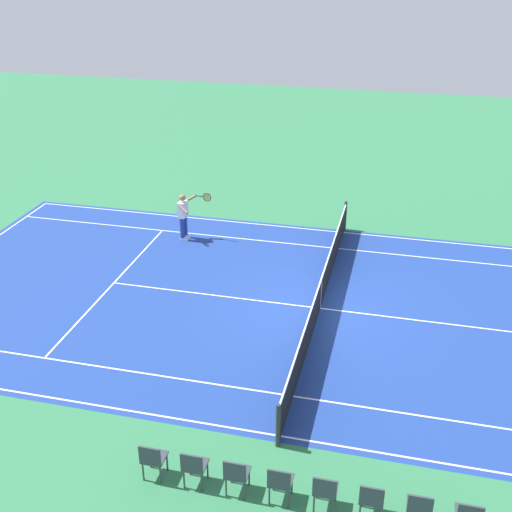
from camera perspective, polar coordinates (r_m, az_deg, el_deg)
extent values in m
plane|color=#2D7247|center=(18.93, 5.58, -4.55)|extent=(60.00, 60.00, 0.00)
cube|color=navy|center=(18.93, 5.58, -4.55)|extent=(24.20, 11.40, 0.00)
cube|color=white|center=(23.80, 7.61, 2.05)|extent=(23.80, 0.05, 0.01)
cube|color=white|center=(14.51, 2.15, -15.39)|extent=(23.80, 0.05, 0.01)
cube|color=white|center=(22.54, 7.18, 0.65)|extent=(23.80, 0.05, 0.01)
cube|color=white|center=(15.56, 3.22, -12.08)|extent=(23.80, 0.05, 0.01)
cube|color=white|center=(20.64, -12.26, -2.30)|extent=(0.05, 8.22, 0.01)
cube|color=white|center=(18.93, 5.58, -4.54)|extent=(12.80, 0.05, 0.01)
cylinder|color=#2D2D33|center=(23.86, 7.77, 3.51)|extent=(0.10, 0.10, 1.08)
cylinder|color=#2D2D33|center=(13.94, 1.92, -14.53)|extent=(0.10, 0.10, 1.08)
cube|color=black|center=(18.71, 5.64, -3.39)|extent=(0.02, 11.60, 0.88)
cube|color=white|center=(18.46, 5.71, -2.02)|extent=(0.04, 11.60, 0.06)
cube|color=white|center=(18.71, 5.64, -3.39)|extent=(0.04, 0.06, 0.88)
cylinder|color=navy|center=(22.99, -6.45, 2.44)|extent=(0.15, 0.15, 0.74)
cube|color=white|center=(23.13, -6.27, 1.50)|extent=(0.29, 0.15, 0.09)
cylinder|color=navy|center=(23.18, -6.18, 2.66)|extent=(0.15, 0.15, 0.74)
cube|color=white|center=(23.32, -6.00, 1.73)|extent=(0.29, 0.15, 0.09)
cube|color=white|center=(22.84, -6.39, 4.05)|extent=(0.29, 0.41, 0.56)
sphere|color=#9E704C|center=(22.68, -6.45, 5.07)|extent=(0.23, 0.23, 0.23)
cylinder|color=#9E704C|center=(22.48, -6.34, 4.05)|extent=(0.41, 0.26, 0.26)
cylinder|color=#9E704C|center=(22.87, -5.72, 5.00)|extent=(0.43, 0.17, 0.30)
cylinder|color=#232326|center=(22.74, -4.95, 5.21)|extent=(0.28, 0.07, 0.04)
torus|color=#232326|center=(22.62, -4.29, 5.12)|extent=(0.31, 0.07, 0.31)
cylinder|color=#C6D84C|center=(22.62, -4.29, 5.12)|extent=(0.27, 0.04, 0.27)
sphere|color=#CCE01E|center=(21.03, 6.12, -1.15)|extent=(0.07, 0.07, 0.07)
cylinder|color=#38383D|center=(13.14, 13.08, -20.42)|extent=(0.04, 0.04, 0.44)
cylinder|color=#38383D|center=(13.16, 14.75, -20.56)|extent=(0.04, 0.04, 0.44)
cube|color=#333842|center=(12.85, 14.01, -20.33)|extent=(0.44, 0.44, 0.04)
cube|color=#333842|center=(12.55, 14.11, -20.29)|extent=(0.44, 0.04, 0.40)
cylinder|color=#38383D|center=(13.12, 9.19, -20.03)|extent=(0.04, 0.04, 0.44)
cylinder|color=#38383D|center=(13.12, 10.85, -20.21)|extent=(0.04, 0.04, 0.44)
cylinder|color=#38383D|center=(12.88, 9.02, -21.17)|extent=(0.04, 0.04, 0.44)
cube|color=#333842|center=(12.83, 10.04, -19.95)|extent=(0.44, 0.44, 0.04)
cube|color=#333842|center=(12.53, 10.04, -19.90)|extent=(0.44, 0.04, 0.40)
cylinder|color=#38383D|center=(13.17, 5.33, -19.56)|extent=(0.04, 0.04, 0.44)
cylinder|color=#38383D|center=(13.14, 6.97, -19.77)|extent=(0.04, 0.04, 0.44)
cylinder|color=#38383D|center=(12.92, 5.06, -20.68)|extent=(0.04, 0.04, 0.44)
cylinder|color=#38383D|center=(12.89, 6.75, -20.90)|extent=(0.04, 0.04, 0.44)
cube|color=#333842|center=(12.86, 6.08, -19.48)|extent=(0.44, 0.44, 0.04)
cube|color=#333842|center=(12.56, 5.99, -19.42)|extent=(0.44, 0.04, 0.40)
cylinder|color=#38383D|center=(13.26, 1.53, -19.01)|extent=(0.04, 0.04, 0.44)
cylinder|color=#38383D|center=(13.21, 3.14, -19.25)|extent=(0.04, 0.04, 0.44)
cylinder|color=#38383D|center=(13.01, 1.17, -20.10)|extent=(0.04, 0.04, 0.44)
cylinder|color=#38383D|center=(12.97, 2.82, -20.36)|extent=(0.04, 0.04, 0.44)
cube|color=#333842|center=(12.94, 2.18, -18.94)|extent=(0.44, 0.44, 0.04)
cube|color=#333842|center=(12.65, 2.00, -18.86)|extent=(0.44, 0.04, 0.40)
cylinder|color=#38383D|center=(13.41, -2.17, -18.39)|extent=(0.04, 0.04, 0.44)
cylinder|color=#38383D|center=(13.34, -0.60, -18.66)|extent=(0.04, 0.04, 0.44)
cylinder|color=#38383D|center=(13.16, -2.63, -19.46)|extent=(0.04, 0.04, 0.44)
cylinder|color=#38383D|center=(13.09, -1.02, -19.74)|extent=(0.04, 0.04, 0.44)
cube|color=#333842|center=(13.08, -1.62, -18.32)|extent=(0.44, 0.44, 0.04)
cube|color=#333842|center=(12.79, -1.88, -18.22)|extent=(0.44, 0.04, 0.40)
cylinder|color=#38383D|center=(13.60, -5.76, -17.73)|extent=(0.04, 0.04, 0.44)
cylinder|color=#38383D|center=(13.51, -4.24, -18.02)|extent=(0.04, 0.04, 0.44)
cylinder|color=#38383D|center=(13.37, -6.29, -18.75)|extent=(0.04, 0.04, 0.44)
cylinder|color=#38383D|center=(13.27, -4.74, -19.06)|extent=(0.04, 0.04, 0.44)
cube|color=#333842|center=(13.27, -5.30, -17.65)|extent=(0.44, 0.44, 0.04)
cube|color=#333842|center=(12.98, -5.64, -17.53)|extent=(0.44, 0.04, 0.40)
cylinder|color=#38383D|center=(13.85, -9.20, -17.02)|extent=(0.04, 0.04, 0.44)
cylinder|color=#38383D|center=(13.74, -7.75, -17.33)|extent=(0.04, 0.04, 0.44)
cylinder|color=#38383D|center=(13.62, -9.80, -18.00)|extent=(0.04, 0.04, 0.44)
cylinder|color=#38383D|center=(13.50, -8.32, -18.33)|extent=(0.04, 0.04, 0.44)
cube|color=#333842|center=(13.51, -8.84, -16.93)|extent=(0.44, 0.44, 0.04)
cube|color=#333842|center=(13.23, -9.24, -16.79)|extent=(0.44, 0.04, 0.40)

